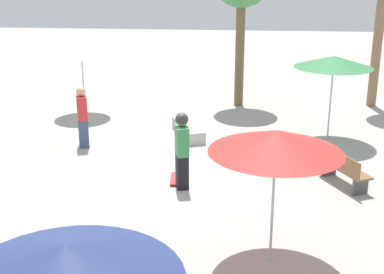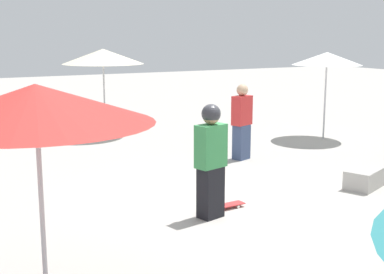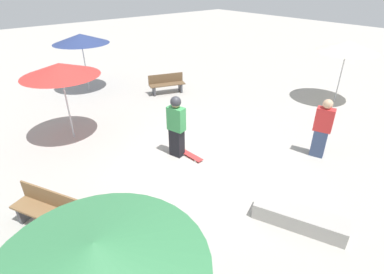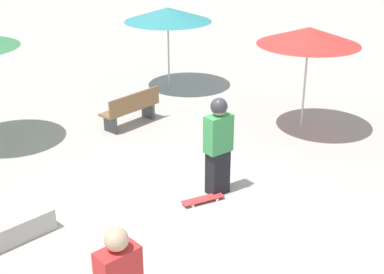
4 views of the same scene
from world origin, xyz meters
name	(u,v)px [view 2 (image 2 of 4)]	position (x,y,z in m)	size (l,w,h in m)	color
ground_plane	(244,205)	(0.00, 0.00, 0.00)	(60.00, 60.00, 0.00)	#ADA8A0
skater_main	(211,157)	(-0.82, -0.26, 1.01)	(0.55, 0.39, 1.87)	black
skateboard	(224,206)	(-0.43, -0.02, 0.06)	(0.81, 0.26, 0.07)	red
concrete_ledge	(375,173)	(3.15, 0.00, 0.19)	(1.97, 1.21, 0.37)	#A8A39E
shade_umbrella_cream	(103,56)	(0.08, 7.53, 2.29)	(2.36, 2.36, 2.51)	#B7B7BC
shade_umbrella_white	(327,59)	(5.30, 3.92, 2.26)	(1.92, 1.92, 2.44)	#B7B7BC
shade_umbrella_red	(36,104)	(-3.93, -2.22, 2.29)	(2.33, 2.33, 2.48)	#B7B7BC
bystander_watching	(242,122)	(1.88, 2.95, 0.89)	(0.55, 0.42, 1.79)	#38476B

